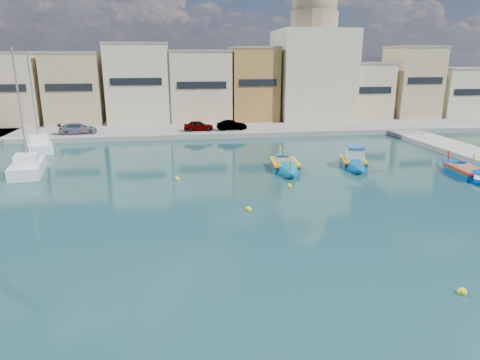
{
  "coord_description": "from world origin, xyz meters",
  "views": [
    {
      "loc": [
        -9.13,
        -19.69,
        8.79
      ],
      "look_at": [
        -5.29,
        6.0,
        1.4
      ],
      "focal_mm": 32.0,
      "sensor_mm": 36.0,
      "label": 1
    }
  ],
  "objects_px": {
    "luzzu_green": "(285,166)",
    "yacht_north": "(38,144)",
    "luzzu_blue_cabin": "(353,162)",
    "luzzu_cyan_mid": "(468,173)",
    "church_block": "(312,61)",
    "yacht_midnorth": "(31,164)"
  },
  "relations": [
    {
      "from": "luzzu_blue_cabin",
      "to": "luzzu_green",
      "type": "xyz_separation_m",
      "value": [
        -6.03,
        -0.22,
        -0.06
      ]
    },
    {
      "from": "luzzu_blue_cabin",
      "to": "luzzu_green",
      "type": "relative_size",
      "value": 0.97
    },
    {
      "from": "church_block",
      "to": "yacht_north",
      "type": "bearing_deg",
      "value": -157.19
    },
    {
      "from": "yacht_north",
      "to": "yacht_midnorth",
      "type": "bearing_deg",
      "value": -77.52
    },
    {
      "from": "yacht_midnorth",
      "to": "church_block",
      "type": "bearing_deg",
      "value": 36.81
    },
    {
      "from": "luzzu_cyan_mid",
      "to": "yacht_midnorth",
      "type": "relative_size",
      "value": 0.82
    },
    {
      "from": "luzzu_blue_cabin",
      "to": "luzzu_cyan_mid",
      "type": "relative_size",
      "value": 0.91
    },
    {
      "from": "luzzu_blue_cabin",
      "to": "luzzu_cyan_mid",
      "type": "bearing_deg",
      "value": -31.98
    },
    {
      "from": "yacht_midnorth",
      "to": "yacht_north",
      "type": "bearing_deg",
      "value": 102.48
    },
    {
      "from": "luzzu_green",
      "to": "yacht_north",
      "type": "distance_m",
      "value": 25.98
    },
    {
      "from": "luzzu_blue_cabin",
      "to": "luzzu_green",
      "type": "height_order",
      "value": "luzzu_blue_cabin"
    },
    {
      "from": "luzzu_cyan_mid",
      "to": "luzzu_green",
      "type": "distance_m",
      "value": 14.1
    },
    {
      "from": "luzzu_cyan_mid",
      "to": "yacht_midnorth",
      "type": "xyz_separation_m",
      "value": [
        -34.14,
        7.48,
        0.15
      ]
    },
    {
      "from": "church_block",
      "to": "luzzu_blue_cabin",
      "type": "bearing_deg",
      "value": -99.5
    },
    {
      "from": "luzzu_blue_cabin",
      "to": "yacht_north",
      "type": "xyz_separation_m",
      "value": [
        -28.84,
        12.22,
        0.08
      ]
    },
    {
      "from": "luzzu_blue_cabin",
      "to": "church_block",
      "type": "bearing_deg",
      "value": 80.5
    },
    {
      "from": "luzzu_blue_cabin",
      "to": "luzzu_cyan_mid",
      "type": "xyz_separation_m",
      "value": [
        7.37,
        -4.6,
        -0.06
      ]
    },
    {
      "from": "luzzu_green",
      "to": "yacht_north",
      "type": "relative_size",
      "value": 0.79
    },
    {
      "from": "luzzu_cyan_mid",
      "to": "luzzu_blue_cabin",
      "type": "bearing_deg",
      "value": 148.02
    },
    {
      "from": "church_block",
      "to": "luzzu_green",
      "type": "bearing_deg",
      "value": -111.52
    },
    {
      "from": "church_block",
      "to": "luzzu_cyan_mid",
      "type": "height_order",
      "value": "church_block"
    },
    {
      "from": "church_block",
      "to": "luzzu_green",
      "type": "height_order",
      "value": "church_block"
    }
  ]
}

